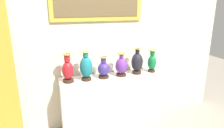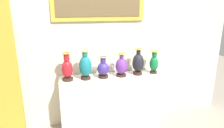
% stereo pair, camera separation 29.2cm
% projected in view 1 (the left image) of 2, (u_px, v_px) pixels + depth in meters
% --- Properties ---
extents(ground_plane, '(9.89, 9.89, 0.00)m').
position_uv_depth(ground_plane, '(112.00, 125.00, 3.20)').
color(ground_plane, gray).
extents(display_shelf, '(1.52, 0.36, 0.81)m').
position_uv_depth(display_shelf, '(112.00, 101.00, 3.09)').
color(display_shelf, silver).
rests_on(display_shelf, ground_plane).
extents(back_wall, '(3.89, 0.14, 2.93)m').
position_uv_depth(back_wall, '(107.00, 29.00, 3.00)').
color(back_wall, beige).
rests_on(back_wall, ground_plane).
extents(vase_crimson, '(0.15, 0.15, 0.40)m').
position_uv_depth(vase_crimson, '(68.00, 70.00, 2.70)').
color(vase_crimson, '#382319').
rests_on(vase_crimson, display_shelf).
extents(vase_teal, '(0.17, 0.17, 0.41)m').
position_uv_depth(vase_teal, '(86.00, 67.00, 2.77)').
color(vase_teal, '#382319').
rests_on(vase_teal, display_shelf).
extents(vase_indigo, '(0.17, 0.17, 0.31)m').
position_uv_depth(vase_indigo, '(104.00, 69.00, 2.87)').
color(vase_indigo, '#382319').
rests_on(vase_indigo, display_shelf).
extents(vase_violet, '(0.17, 0.17, 0.35)m').
position_uv_depth(vase_violet, '(121.00, 66.00, 2.95)').
color(vase_violet, '#382319').
rests_on(vase_violet, display_shelf).
extents(vase_onyx, '(0.17, 0.17, 0.40)m').
position_uv_depth(vase_onyx, '(137.00, 62.00, 3.04)').
color(vase_onyx, '#382319').
rests_on(vase_onyx, display_shelf).
extents(vase_emerald, '(0.13, 0.13, 0.35)m').
position_uv_depth(vase_emerald, '(152.00, 62.00, 3.12)').
color(vase_emerald, '#382319').
rests_on(vase_emerald, display_shelf).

